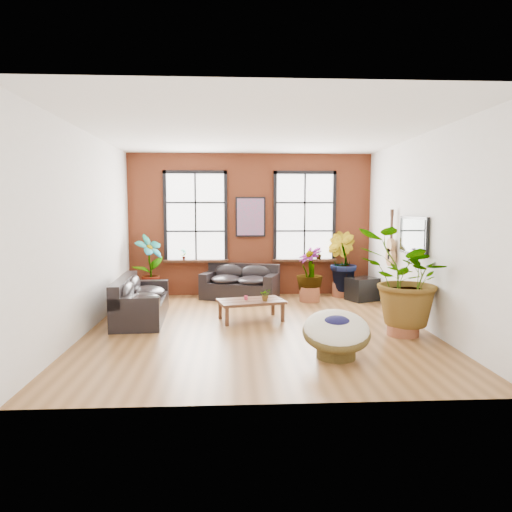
{
  "coord_description": "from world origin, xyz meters",
  "views": [
    {
      "loc": [
        -0.46,
        -8.09,
        2.16
      ],
      "look_at": [
        0.0,
        0.6,
        1.25
      ],
      "focal_mm": 32.0,
      "sensor_mm": 36.0,
      "label": 1
    }
  ],
  "objects": [
    {
      "name": "sofa_back",
      "position": [
        -0.26,
        2.74,
        0.37
      ],
      "size": [
        1.96,
        1.38,
        0.82
      ],
      "rotation": [
        0.0,
        0.0,
        -0.32
      ],
      "color": "black",
      "rests_on": "ground"
    },
    {
      "name": "papasan_chair",
      "position": [
        1.04,
        -1.72,
        0.38
      ],
      "size": [
        1.1,
        1.11,
        0.74
      ],
      "rotation": [
        0.0,
        0.0,
        -0.13
      ],
      "color": "#4C3E1B",
      "rests_on": "ground"
    },
    {
      "name": "coffee_table",
      "position": [
        -0.1,
        0.57,
        0.35
      ],
      "size": [
        1.37,
        0.99,
        0.48
      ],
      "rotation": [
        0.0,
        0.0,
        0.25
      ],
      "color": "#442818",
      "rests_on": "ground"
    },
    {
      "name": "floor_plant_mid",
      "position": [
        1.34,
        2.33,
        0.7
      ],
      "size": [
        0.84,
        0.84,
        1.13
      ],
      "primitive_type": "imported",
      "rotation": [
        0.0,
        0.0,
        5.17
      ],
      "color": "#2A5A18",
      "rests_on": "ground"
    },
    {
      "name": "sofa_left",
      "position": [
        -2.28,
        0.74,
        0.37
      ],
      "size": [
        1.0,
        2.14,
        0.83
      ],
      "rotation": [
        0.0,
        0.0,
        1.63
      ],
      "color": "black",
      "rests_on": "ground"
    },
    {
      "name": "table_plant",
      "position": [
        0.18,
        0.49,
        0.51
      ],
      "size": [
        0.22,
        0.2,
        0.23
      ],
      "primitive_type": "imported",
      "rotation": [
        0.0,
        0.0,
        -0.08
      ],
      "color": "#2A5A18",
      "rests_on": "coffee_table"
    },
    {
      "name": "pot_right_wall",
      "position": [
        2.45,
        -0.61,
        0.2
      ],
      "size": [
        0.61,
        0.61,
        0.39
      ],
      "rotation": [
        0.0,
        0.0,
        0.16
      ],
      "color": "brown",
      "rests_on": "ground"
    },
    {
      "name": "floor_plant_right_wall",
      "position": [
        2.45,
        -0.61,
        0.99
      ],
      "size": [
        1.73,
        1.57,
        1.67
      ],
      "primitive_type": "imported",
      "rotation": [
        0.0,
        0.0,
        3.34
      ],
      "color": "#2A5A18",
      "rests_on": "ground"
    },
    {
      "name": "poster",
      "position": [
        0.0,
        3.18,
        1.95
      ],
      "size": [
        0.74,
        0.06,
        0.98
      ],
      "color": "black",
      "rests_on": "room"
    },
    {
      "name": "floor_plant_back_left",
      "position": [
        -2.41,
        2.78,
        0.85
      ],
      "size": [
        0.87,
        0.88,
        1.4
      ],
      "primitive_type": "imported",
      "rotation": [
        0.0,
        0.0,
        0.83
      ],
      "color": "#2A5A18",
      "rests_on": "ground"
    },
    {
      "name": "pot_back_left",
      "position": [
        -2.4,
        2.79,
        0.17
      ],
      "size": [
        0.6,
        0.6,
        0.35
      ],
      "rotation": [
        0.0,
        0.0,
        0.31
      ],
      "color": "brown",
      "rests_on": "ground"
    },
    {
      "name": "pot_mid",
      "position": [
        1.34,
        2.3,
        0.17
      ],
      "size": [
        0.6,
        0.6,
        0.34
      ],
      "rotation": [
        0.0,
        0.0,
        -0.32
      ],
      "color": "brown",
      "rests_on": "ground"
    },
    {
      "name": "floor_plant_back_right",
      "position": [
        2.22,
        2.87,
        0.87
      ],
      "size": [
        0.94,
        1.01,
        1.45
      ],
      "primitive_type": "imported",
      "rotation": [
        0.0,
        0.0,
        2.07
      ],
      "color": "#2A5A18",
      "rests_on": "ground"
    },
    {
      "name": "sill_plant_left",
      "position": [
        -1.65,
        3.13,
        1.04
      ],
      "size": [
        0.17,
        0.17,
        0.27
      ],
      "primitive_type": "imported",
      "rotation": [
        0.0,
        0.0,
        0.79
      ],
      "color": "#2A5A18",
      "rests_on": "room"
    },
    {
      "name": "room",
      "position": [
        0.0,
        0.15,
        1.75
      ],
      "size": [
        6.04,
        6.54,
        3.54
      ],
      "color": "brown",
      "rests_on": "ground"
    },
    {
      "name": "sill_plant_right",
      "position": [
        1.7,
        3.13,
        1.04
      ],
      "size": [
        0.19,
        0.19,
        0.27
      ],
      "primitive_type": "imported",
      "rotation": [
        0.0,
        0.0,
        3.49
      ],
      "color": "#2A5A18",
      "rests_on": "room"
    },
    {
      "name": "tv_wall_unit",
      "position": [
        2.93,
        0.6,
        1.54
      ],
      "size": [
        0.13,
        1.86,
        1.2
      ],
      "color": "black",
      "rests_on": "room"
    },
    {
      "name": "pot_back_right",
      "position": [
        2.24,
        2.85,
        0.17
      ],
      "size": [
        0.5,
        0.5,
        0.35
      ],
      "rotation": [
        0.0,
        0.0,
        0.04
      ],
      "color": "brown",
      "rests_on": "ground"
    },
    {
      "name": "media_box",
      "position": [
        2.6,
        2.35,
        0.27
      ],
      "size": [
        0.81,
        0.75,
        0.54
      ],
      "rotation": [
        0.0,
        0.0,
        0.41
      ],
      "color": "black",
      "rests_on": "ground"
    }
  ]
}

